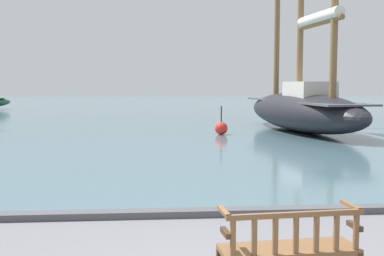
# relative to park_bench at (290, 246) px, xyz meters

# --- Properties ---
(harbor_water) EXTENTS (100.00, 80.00, 0.08)m
(harbor_water) POSITION_rel_park_bench_xyz_m (-0.79, 43.17, -0.43)
(harbor_water) COLOR #476670
(harbor_water) RESTS_ON ground
(quay_edge_kerb) EXTENTS (40.00, 0.30, 0.12)m
(quay_edge_kerb) POSITION_rel_park_bench_xyz_m (-0.79, 3.02, -0.41)
(quay_edge_kerb) COLOR #4C4C50
(quay_edge_kerb) RESTS_ON ground
(park_bench) EXTENTS (1.64, 0.66, 0.92)m
(park_bench) POSITION_rel_park_bench_xyz_m (0.00, 0.00, 0.00)
(park_bench) COLOR #3D2A19
(park_bench) RESTS_ON ground
(sailboat_far_starboard) EXTENTS (4.14, 11.71, 14.06)m
(sailboat_far_starboard) POSITION_rel_park_bench_xyz_m (5.48, 17.12, 0.90)
(sailboat_far_starboard) COLOR black
(sailboat_far_starboard) RESTS_ON harbor_water
(channel_buoy) EXTENTS (0.57, 0.57, 1.27)m
(channel_buoy) POSITION_rel_park_bench_xyz_m (1.44, 15.83, -0.10)
(channel_buoy) COLOR red
(channel_buoy) RESTS_ON harbor_water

